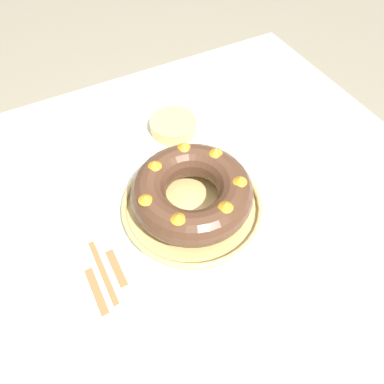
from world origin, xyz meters
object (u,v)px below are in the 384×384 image
object	(u,v)px
cake_knife	(110,253)
side_bowl	(174,126)
fork	(96,254)
serving_knife	(89,272)
serving_dish	(192,206)
bundt_cake	(192,192)

from	to	relation	value
cake_knife	side_bowl	world-z (taller)	side_bowl
fork	side_bowl	world-z (taller)	side_bowl
serving_knife	cake_knife	bearing A→B (deg)	24.92
serving_dish	fork	distance (m)	0.23
cake_knife	side_bowl	distance (m)	0.40
serving_dish	side_bowl	world-z (taller)	side_bowl
bundt_cake	serving_knife	distance (m)	0.27
fork	cake_knife	size ratio (longest dim) A/B	1.11
bundt_cake	side_bowl	size ratio (longest dim) A/B	2.10
side_bowl	serving_knife	bearing A→B (deg)	-138.54
serving_dish	fork	xyz separation A→B (m)	(-0.23, -0.01, -0.01)
cake_knife	side_bowl	bearing A→B (deg)	45.29
serving_dish	side_bowl	distance (m)	0.27
bundt_cake	side_bowl	distance (m)	0.27
side_bowl	fork	bearing A→B (deg)	-139.60
bundt_cake	side_bowl	world-z (taller)	bundt_cake
fork	cake_knife	world-z (taller)	cake_knife
serving_dish	serving_knife	bearing A→B (deg)	-170.88
side_bowl	serving_dish	bearing A→B (deg)	-107.15
fork	side_bowl	xyz separation A→B (m)	(0.31, 0.26, 0.01)
serving_dish	cake_knife	distance (m)	0.21
serving_knife	side_bowl	distance (m)	0.45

